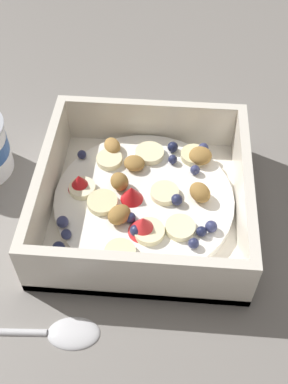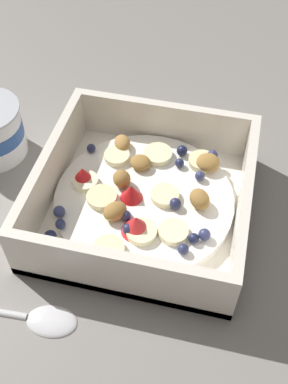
{
  "view_description": "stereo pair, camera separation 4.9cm",
  "coord_description": "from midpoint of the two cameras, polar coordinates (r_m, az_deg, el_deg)",
  "views": [
    {
      "loc": [
        -0.33,
        -0.02,
        0.4
      ],
      "look_at": [
        -0.02,
        0.01,
        0.03
      ],
      "focal_mm": 43.68,
      "sensor_mm": 36.0,
      "label": 1
    },
    {
      "loc": [
        -0.32,
        -0.06,
        0.4
      ],
      "look_at": [
        -0.02,
        0.01,
        0.03
      ],
      "focal_mm": 43.68,
      "sensor_mm": 36.0,
      "label": 2
    }
  ],
  "objects": [
    {
      "name": "ground_plane",
      "position": [
        0.52,
        -1.57,
        -0.96
      ],
      "size": [
        2.4,
        2.4,
        0.0
      ],
      "primitive_type": "plane",
      "color": "gray"
    },
    {
      "name": "spoon",
      "position": [
        0.45,
        -15.35,
        -16.29
      ],
      "size": [
        0.03,
        0.17,
        0.01
      ],
      "color": "silver",
      "rests_on": "ground"
    },
    {
      "name": "fruit_bowl",
      "position": [
        0.5,
        -2.87,
        -0.91
      ],
      "size": [
        0.21,
        0.21,
        0.07
      ],
      "color": "white",
      "rests_on": "ground"
    }
  ]
}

